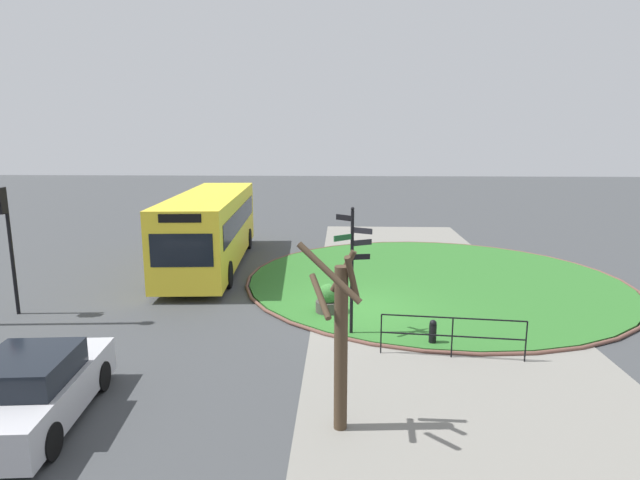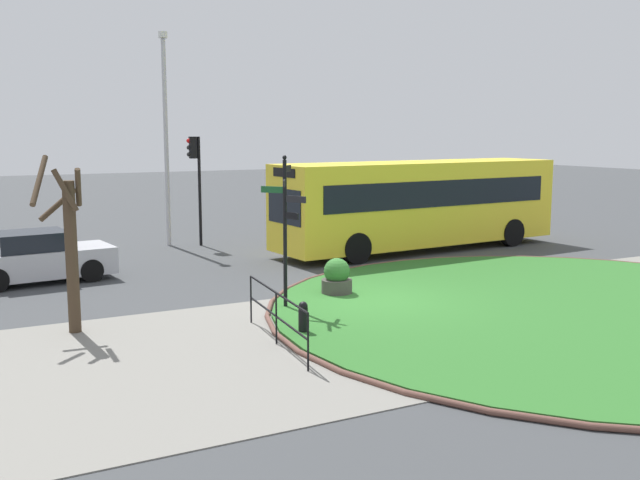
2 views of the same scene
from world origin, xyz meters
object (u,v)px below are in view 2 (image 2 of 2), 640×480
traffic_light_near (195,166)px  planter_near_signpost (337,279)px  car_far_lane (36,258)px  lamppost_tall (166,133)px  bollard_foreground (303,318)px  signpost_directional (285,220)px  street_tree_bare (69,244)px  bus_yellow (419,203)px

traffic_light_near → planter_near_signpost: bearing=100.2°
traffic_light_near → planter_near_signpost: traffic_light_near is taller
car_far_lane → planter_near_signpost: bearing=-45.8°
traffic_light_near → planter_near_signpost: (0.46, -9.70, -2.45)m
lamppost_tall → bollard_foreground: bearing=-94.4°
signpost_directional → bollard_foreground: 2.82m
signpost_directional → lamppost_tall: size_ratio=0.47×
bollard_foreground → street_tree_bare: bearing=149.4°
traffic_light_near → lamppost_tall: bearing=-24.7°
car_far_lane → signpost_directional: bearing=-58.1°
bus_yellow → lamppost_tall: bearing=-38.3°
traffic_light_near → street_tree_bare: size_ratio=1.08×
bollard_foreground → car_far_lane: size_ratio=0.17×
bollard_foreground → lamppost_tall: (1.01, 13.07, 3.74)m
signpost_directional → traffic_light_near: 10.51m
bollard_foreground → lamppost_tall: lamppost_tall is taller
car_far_lane → lamppost_tall: lamppost_tall is taller
signpost_directional → bus_yellow: signpost_directional is taller
planter_near_signpost → traffic_light_near: bearing=92.7°
signpost_directional → bollard_foreground: (-0.60, -2.11, -1.77)m
bus_yellow → traffic_light_near: (-6.61, 4.55, 1.23)m
planter_near_signpost → signpost_directional: bearing=-158.1°
signpost_directional → lamppost_tall: bearing=87.9°
signpost_directional → traffic_light_near: size_ratio=0.91×
planter_near_signpost → street_tree_bare: (-6.48, -0.38, 1.43)m
bollard_foreground → lamppost_tall: 13.63m
signpost_directional → street_tree_bare: bearing=176.1°
signpost_directional → car_far_lane: size_ratio=0.87×
lamppost_tall → street_tree_bare: 12.02m
signpost_directional → bus_yellow: (7.90, 5.85, -0.47)m
planter_near_signpost → street_tree_bare: 6.65m
lamppost_tall → planter_near_signpost: lamppost_tall is taller
bus_yellow → street_tree_bare: bearing=19.6°
bollard_foreground → lamppost_tall: size_ratio=0.09×
traffic_light_near → bus_yellow: bearing=152.9°
traffic_light_near → street_tree_bare: (-6.03, -10.07, -1.02)m
planter_near_signpost → street_tree_bare: bearing=-176.7°
bus_yellow → street_tree_bare: street_tree_bare is taller
bollard_foreground → traffic_light_near: bearing=81.4°
signpost_directional → bollard_foreground: bearing=-105.9°
bollard_foreground → planter_near_signpost: planter_near_signpost is taller
traffic_light_near → lamppost_tall: size_ratio=0.52×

